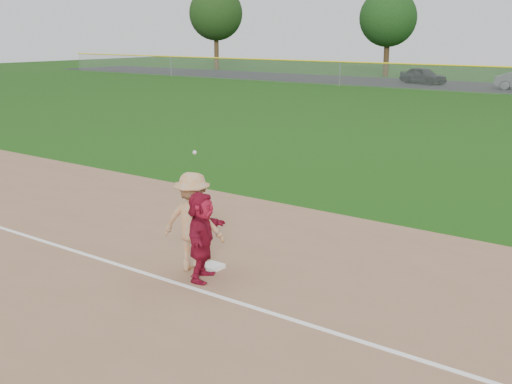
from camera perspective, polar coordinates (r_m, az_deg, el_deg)
The scene contains 8 objects.
ground at distance 12.44m, azimuth -4.19°, elevation -7.17°, with size 160.00×160.00×0.00m, color #18450D.
foul_line at distance 11.88m, azimuth -6.75°, elevation -8.15°, with size 60.00×0.10×0.01m, color white.
first_base at distance 12.57m, azimuth -3.91°, elevation -6.63°, with size 0.37×0.37×0.08m, color white.
base_runner at distance 11.81m, azimuth -4.85°, elevation -3.92°, with size 1.56×0.50×1.68m, color maroon.
car_left at distance 59.08m, azimuth 14.63°, elevation 9.99°, with size 1.73×4.29×1.46m, color black.
first_base_play at distance 12.26m, azimuth -5.64°, elevation -2.66°, with size 1.39×1.04×2.33m.
tree_0 at distance 79.74m, azimuth -3.58°, elevation 15.55°, with size 6.40×6.40×9.81m.
tree_1 at distance 68.47m, azimuth 11.67°, elevation 14.91°, with size 5.80×5.80×8.75m.
Camera 1 is at (7.67, -8.69, 4.50)m, focal length 45.00 mm.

